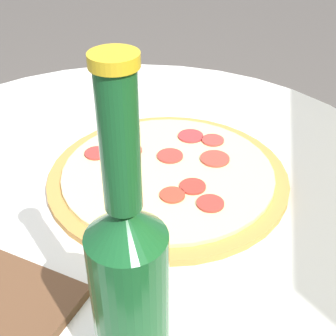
# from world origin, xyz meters

# --- Properties ---
(table) EXTENTS (0.87, 0.87, 0.70)m
(table) POSITION_xyz_m (0.00, 0.00, 0.52)
(table) COLOR silver
(table) RESTS_ON ground_plane
(pizza) EXTENTS (0.34, 0.34, 0.02)m
(pizza) POSITION_xyz_m (-0.01, 0.06, 0.71)
(pizza) COLOR #B77F3D
(pizza) RESTS_ON table
(beer_bottle) EXTENTS (0.06, 0.06, 0.31)m
(beer_bottle) POSITION_xyz_m (0.29, 0.09, 0.81)
(beer_bottle) COLOR #144C23
(beer_bottle) RESTS_ON table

